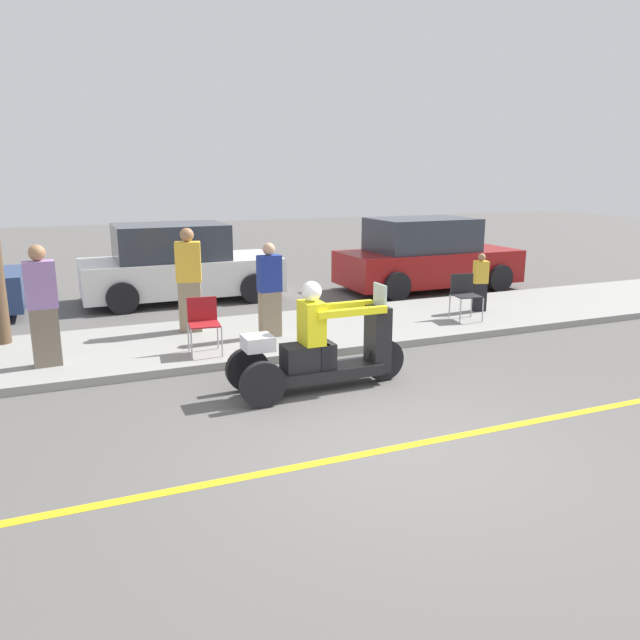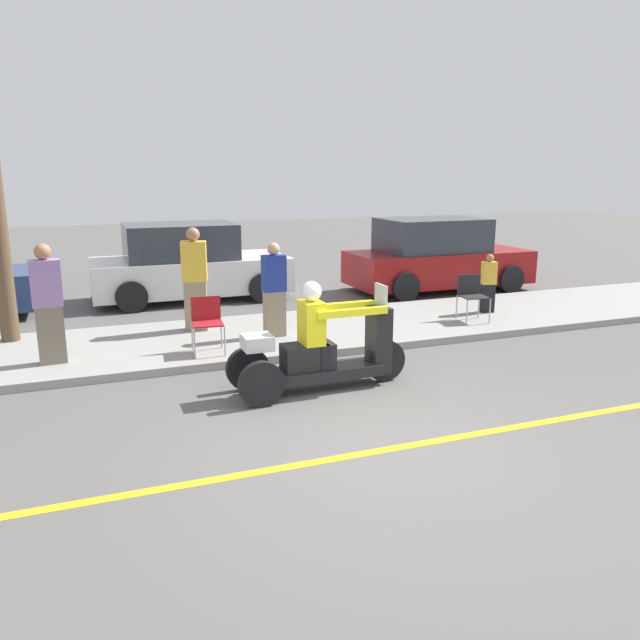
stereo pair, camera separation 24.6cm
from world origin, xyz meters
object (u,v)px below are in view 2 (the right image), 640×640
at_px(spectator_with_child, 48,306).
at_px(folding_chair_set_back, 471,293).
at_px(folding_chair_curbside, 207,318).
at_px(spectator_by_tree, 195,281).
at_px(spectator_mid_group, 274,291).
at_px(parked_car_lot_left, 436,257).
at_px(tree_trunk, 0,242).
at_px(parked_car_lot_center, 188,264).
at_px(spectator_near_curb, 488,284).
at_px(motorcycle_trike, 321,351).

distance_m(spectator_with_child, folding_chair_set_back, 7.05).
relative_size(spectator_with_child, folding_chair_curbside, 2.06).
height_order(spectator_with_child, folding_chair_curbside, spectator_with_child).
bearing_deg(spectator_by_tree, folding_chair_curbside, -93.38).
relative_size(spectator_mid_group, parked_car_lot_left, 0.36).
xyz_separation_m(spectator_mid_group, tree_trunk, (-4.05, 1.25, 0.84)).
bearing_deg(parked_car_lot_center, spectator_near_curb, -37.80).
relative_size(folding_chair_set_back, parked_car_lot_center, 0.20).
height_order(motorcycle_trike, spectator_with_child, spectator_with_child).
xyz_separation_m(spectator_mid_group, spectator_near_curb, (4.35, 0.24, -0.20)).
distance_m(parked_car_lot_center, parked_car_lot_left, 5.76).
distance_m(spectator_by_tree, tree_trunk, 3.04).
relative_size(folding_chair_curbside, parked_car_lot_center, 0.20).
height_order(spectator_mid_group, spectator_near_curb, spectator_mid_group).
height_order(spectator_mid_group, folding_chair_set_back, spectator_mid_group).
height_order(spectator_mid_group, parked_car_lot_left, parked_car_lot_left).
xyz_separation_m(motorcycle_trike, spectator_near_curb, (4.46, 2.61, 0.15)).
bearing_deg(folding_chair_curbside, spectator_with_child, 174.54).
height_order(folding_chair_set_back, tree_trunk, tree_trunk).
xyz_separation_m(spectator_by_tree, folding_chair_set_back, (4.80, -1.08, -0.34)).
distance_m(folding_chair_set_back, folding_chair_curbside, 4.89).
xyz_separation_m(folding_chair_set_back, folding_chair_curbside, (-4.88, -0.30, 0.00)).
relative_size(spectator_near_curb, parked_car_lot_center, 0.27).
relative_size(spectator_by_tree, folding_chair_curbside, 2.12).
height_order(spectator_near_curb, parked_car_lot_left, parked_car_lot_left).
relative_size(spectator_by_tree, spectator_with_child, 1.03).
distance_m(motorcycle_trike, spectator_by_tree, 3.44).
bearing_deg(spectator_mid_group, parked_car_lot_left, 32.25).
relative_size(motorcycle_trike, spectator_by_tree, 1.37).
height_order(spectator_by_tree, folding_chair_set_back, spectator_by_tree).
bearing_deg(spectator_with_child, folding_chair_set_back, 0.76).
distance_m(spectator_by_tree, folding_chair_curbside, 1.42).
xyz_separation_m(folding_chair_curbside, parked_car_lot_left, (6.16, 3.63, 0.16)).
relative_size(folding_chair_set_back, parked_car_lot_left, 0.19).
bearing_deg(folding_chair_curbside, spectator_near_curb, 7.56).
relative_size(spectator_mid_group, spectator_near_curb, 1.37).
distance_m(folding_chair_curbside, parked_car_lot_center, 4.69).
height_order(spectator_by_tree, spectator_near_curb, spectator_by_tree).
bearing_deg(motorcycle_trike, spectator_by_tree, 107.38).
relative_size(spectator_mid_group, parked_car_lot_center, 0.37).
relative_size(folding_chair_set_back, folding_chair_curbside, 1.00).
height_order(spectator_mid_group, spectator_with_child, spectator_with_child).
relative_size(folding_chair_curbside, tree_trunk, 0.26).
height_order(motorcycle_trike, folding_chair_curbside, motorcycle_trike).
height_order(spectator_mid_group, folding_chair_curbside, spectator_mid_group).
height_order(motorcycle_trike, spectator_near_curb, motorcycle_trike).
height_order(motorcycle_trike, parked_car_lot_center, parked_car_lot_center).
bearing_deg(spectator_mid_group, motorcycle_trike, -92.61).
distance_m(folding_chair_set_back, tree_trunk, 7.93).
xyz_separation_m(spectator_near_curb, parked_car_lot_left, (0.61, 2.89, 0.13)).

